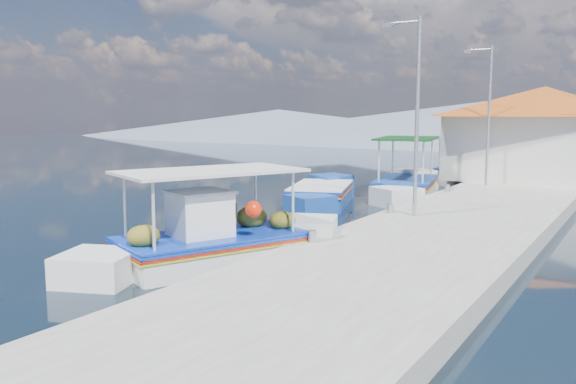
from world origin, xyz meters
The scene contains 10 objects.
ground centered at (0.00, 0.00, 0.00)m, with size 160.00×160.00×0.00m, color black.
quay centered at (5.90, 6.00, 0.25)m, with size 5.00×44.00×0.50m, color #B0ADA5.
bollards centered at (3.80, 5.25, 0.65)m, with size 0.20×17.20×0.30m.
main_caique centered at (1.80, -4.39, 0.49)m, with size 4.22×7.13×2.56m.
caique_green_canopy centered at (1.66, 9.26, 0.43)m, with size 3.39×7.55×2.89m.
caique_blue_hull centered at (-0.31, 5.14, 0.34)m, with size 3.62×6.69×1.26m.
caique_far centered at (1.78, 17.36, 0.48)m, with size 2.56×7.39×2.60m.
harbor_building centered at (6.20, 15.00, 2.78)m, with size 10.49×10.49×4.40m.
lamp_post_near centered at (4.51, 2.00, 3.85)m, with size 1.21×0.14×6.00m.
lamp_post_far centered at (4.51, 11.00, 3.85)m, with size 1.21×0.14×6.00m.
Camera 1 is at (10.80, -15.43, 3.63)m, focal length 37.02 mm.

